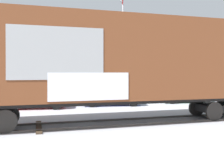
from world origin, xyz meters
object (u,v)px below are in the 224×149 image
object	(u,v)px
parked_car_red	(33,96)
parked_car_blue	(111,94)
freight_car	(117,60)
parked_car_green	(185,91)
flagpole	(123,35)

from	to	relation	value
parked_car_red	parked_car_blue	size ratio (longest dim) A/B	1.03
freight_car	parked_car_green	size ratio (longest dim) A/B	3.83
freight_car	parked_car_blue	xyz separation A→B (m)	(1.77, 6.35, -2.13)
parked_car_blue	parked_car_green	xyz separation A→B (m)	(6.10, -0.04, 0.09)
freight_car	parked_car_green	distance (m)	10.29
parked_car_green	parked_car_red	bearing A→B (deg)	179.34
freight_car	parked_car_blue	world-z (taller)	freight_car
flagpole	parked_car_blue	xyz separation A→B (m)	(-1.93, -2.71, -4.73)
flagpole	parked_car_red	bearing A→B (deg)	-160.16
flagpole	parked_car_red	distance (m)	9.04
parked_car_red	parked_car_green	xyz separation A→B (m)	(11.43, -0.13, 0.08)
freight_car	parked_car_red	distance (m)	7.65
flagpole	freight_car	bearing A→B (deg)	-112.26
parked_car_blue	parked_car_green	distance (m)	6.10
parked_car_red	parked_car_blue	xyz separation A→B (m)	(5.32, -0.09, -0.01)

